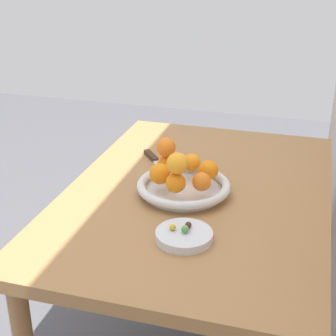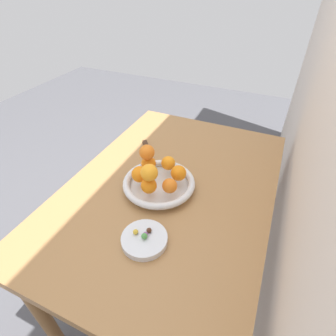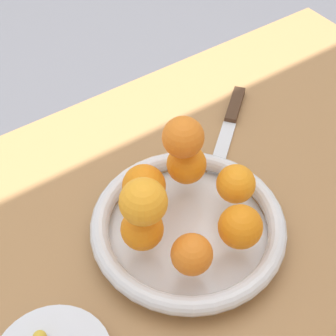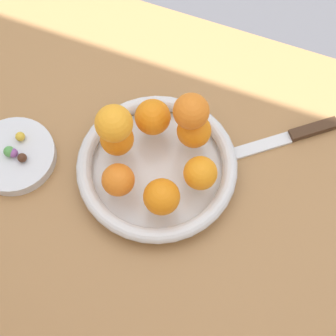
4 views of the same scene
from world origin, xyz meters
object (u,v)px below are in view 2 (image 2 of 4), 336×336
candy_dish (144,239)px  orange_3 (168,163)px  orange_1 (170,186)px  orange_4 (149,164)px  dining_table (171,201)px  candy_ball_2 (145,235)px  orange_0 (149,186)px  orange_6 (147,152)px  fruit_bowl (159,184)px  orange_7 (149,173)px  knife (149,154)px  orange_5 (140,174)px  candy_ball_1 (149,230)px  orange_2 (178,173)px  candy_ball_3 (144,236)px  candy_ball_0 (136,232)px

candy_dish → orange_3: size_ratio=2.59×
orange_1 → orange_4: (-0.08, -0.12, 0.00)m
dining_table → candy_ball_2: 0.30m
orange_0 → orange_6: 0.13m
fruit_bowl → orange_7: (0.07, -0.00, 0.10)m
orange_3 → knife: (-0.11, -0.14, -0.06)m
orange_4 → orange_7: orange_7 is taller
fruit_bowl → orange_3: orange_3 is taller
orange_5 → candy_dish: bearing=31.1°
orange_1 → orange_3: size_ratio=0.97×
orange_6 → knife: orange_6 is taller
orange_5 → knife: size_ratio=0.28×
orange_3 → candy_ball_1: 0.30m
orange_2 → knife: size_ratio=0.27×
dining_table → candy_ball_1: bearing=7.9°
orange_7 → orange_5: bearing=-121.8°
candy_ball_2 → candy_ball_1: bearing=171.7°
orange_0 → fruit_bowl: bearing=176.6°
candy_ball_2 → candy_ball_3: candy_ball_3 is taller
candy_ball_2 → orange_5: bearing=-147.9°
orange_5 → candy_ball_0: (0.21, 0.10, -0.04)m
orange_6 → candy_ball_1: 0.30m
dining_table → candy_ball_3: (0.28, 0.03, 0.12)m
dining_table → orange_5: bearing=-55.9°
orange_0 → candy_ball_0: bearing=13.4°
orange_0 → orange_4: orange_4 is taller
candy_ball_0 → candy_ball_2: bearing=96.0°
orange_0 → candy_ball_1: size_ratio=3.46×
orange_1 → knife: bearing=-138.6°
orange_3 → candy_ball_0: (0.32, 0.03, -0.04)m
candy_ball_3 → knife: candy_ball_3 is taller
orange_2 → candy_ball_0: bearing=-6.1°
candy_ball_0 → knife: (-0.42, -0.17, -0.03)m
dining_table → orange_7: bearing=-18.9°
orange_6 → knife: size_ratio=0.27×
orange_6 → knife: 0.21m
orange_7 → orange_6: bearing=-148.7°
orange_4 → candy_ball_2: 0.31m
orange_0 → orange_3: size_ratio=1.02×
orange_1 → candy_ball_0: orange_1 is taller
fruit_bowl → candy_ball_3: bearing=15.5°
candy_dish → candy_ball_0: bearing=-92.1°
dining_table → orange_1: (0.07, 0.03, 0.15)m
knife → candy_ball_2: bearing=25.8°
candy_dish → candy_ball_3: size_ratio=7.51×
orange_5 → candy_ball_3: orange_5 is taller
candy_dish → candy_ball_2: candy_ball_2 is taller
orange_2 → knife: bearing=-126.9°
fruit_bowl → orange_0: size_ratio=4.86×
orange_7 → knife: 0.31m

